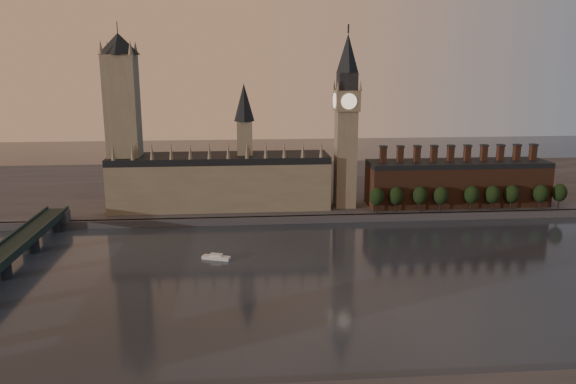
% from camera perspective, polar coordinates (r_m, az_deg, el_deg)
% --- Properties ---
extents(ground, '(900.00, 900.00, 0.00)m').
position_cam_1_polar(ground, '(241.28, 8.15, -8.96)').
color(ground, black).
rests_on(ground, ground).
extents(north_bank, '(900.00, 182.00, 4.00)m').
position_cam_1_polar(north_bank, '(408.75, 2.62, 0.62)').
color(north_bank, '#4C4C52').
rests_on(north_bank, ground).
extents(palace_of_westminster, '(130.00, 30.30, 74.00)m').
position_cam_1_polar(palace_of_westminster, '(339.74, -6.79, 1.37)').
color(palace_of_westminster, gray).
rests_on(palace_of_westminster, north_bank).
extents(victoria_tower, '(24.00, 24.00, 108.00)m').
position_cam_1_polar(victoria_tower, '(340.87, -16.41, 7.34)').
color(victoria_tower, gray).
rests_on(victoria_tower, north_bank).
extents(big_ben, '(15.00, 15.00, 107.00)m').
position_cam_1_polar(big_ben, '(335.22, 5.94, 7.32)').
color(big_ben, gray).
rests_on(big_ben, north_bank).
extents(chimney_block, '(110.00, 25.00, 37.00)m').
position_cam_1_polar(chimney_block, '(360.71, 16.79, 0.96)').
color(chimney_block, '#532F1F').
rests_on(chimney_block, north_bank).
extents(embankment_tree_0, '(8.60, 8.60, 14.88)m').
position_cam_1_polar(embankment_tree_0, '(331.06, 9.01, -0.46)').
color(embankment_tree_0, black).
rests_on(embankment_tree_0, north_bank).
extents(embankment_tree_1, '(8.60, 8.60, 14.88)m').
position_cam_1_polar(embankment_tree_1, '(334.51, 10.91, -0.40)').
color(embankment_tree_1, black).
rests_on(embankment_tree_1, north_bank).
extents(embankment_tree_2, '(8.60, 8.60, 14.88)m').
position_cam_1_polar(embankment_tree_2, '(338.54, 13.26, -0.35)').
color(embankment_tree_2, black).
rests_on(embankment_tree_2, north_bank).
extents(embankment_tree_3, '(8.60, 8.60, 14.88)m').
position_cam_1_polar(embankment_tree_3, '(341.47, 15.26, -0.35)').
color(embankment_tree_3, black).
rests_on(embankment_tree_3, north_bank).
extents(embankment_tree_4, '(8.60, 8.60, 14.88)m').
position_cam_1_polar(embankment_tree_4, '(348.85, 18.15, -0.26)').
color(embankment_tree_4, black).
rests_on(embankment_tree_4, north_bank).
extents(embankment_tree_5, '(8.60, 8.60, 14.88)m').
position_cam_1_polar(embankment_tree_5, '(353.59, 20.06, -0.24)').
color(embankment_tree_5, black).
rests_on(embankment_tree_5, north_bank).
extents(embankment_tree_6, '(8.60, 8.60, 14.88)m').
position_cam_1_polar(embankment_tree_6, '(359.24, 21.78, -0.18)').
color(embankment_tree_6, black).
rests_on(embankment_tree_6, north_bank).
extents(embankment_tree_7, '(8.60, 8.60, 14.88)m').
position_cam_1_polar(embankment_tree_7, '(366.69, 24.28, -0.15)').
color(embankment_tree_7, black).
rests_on(embankment_tree_7, north_bank).
extents(embankment_tree_8, '(8.60, 8.60, 14.88)m').
position_cam_1_polar(embankment_tree_8, '(373.95, 25.87, -0.07)').
color(embankment_tree_8, black).
rests_on(embankment_tree_8, north_bank).
extents(river_boat, '(13.73, 7.89, 2.64)m').
position_cam_1_polar(river_boat, '(265.93, -7.30, -6.58)').
color(river_boat, silver).
rests_on(river_boat, ground).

